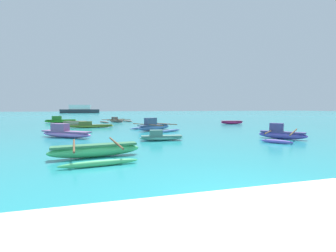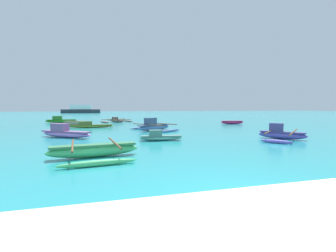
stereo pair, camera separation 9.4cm
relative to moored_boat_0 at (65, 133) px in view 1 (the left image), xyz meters
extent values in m
plane|color=teal|center=(5.33, -11.93, -0.31)|extent=(240.00, 240.00, 0.00)
ellipsoid|color=#DA86E1|center=(0.07, -0.05, -0.10)|extent=(3.41, 2.66, 0.41)
cube|color=#845688|center=(0.07, -0.05, 0.07)|extent=(3.15, 2.47, 0.08)
cube|color=#845688|center=(-0.31, 0.22, 0.33)|extent=(1.15, 1.02, 0.45)
ellipsoid|color=green|center=(-3.04, 15.22, -0.11)|extent=(3.73, 0.94, 0.40)
cube|color=#296C22|center=(-3.04, 15.22, 0.05)|extent=(3.43, 0.89, 0.08)
cube|color=#296C22|center=(-3.50, 15.19, 0.32)|extent=(1.07, 0.69, 0.44)
ellipsoid|color=#E6256E|center=(16.27, 7.75, -0.12)|extent=(2.59, 1.28, 0.37)
cube|color=#8B2149|center=(16.27, 7.75, 0.03)|extent=(2.39, 1.21, 0.08)
ellipsoid|color=#9C7569|center=(3.62, 14.39, -0.15)|extent=(1.95, 3.20, 0.32)
cube|color=brown|center=(3.62, 14.39, -0.03)|extent=(1.81, 2.95, 0.08)
cube|color=brown|center=(3.43, 14.77, 0.19)|extent=(0.78, 1.01, 0.35)
cylinder|color=brown|center=(3.97, 13.72, 0.03)|extent=(2.98, 1.59, 0.07)
cylinder|color=brown|center=(3.27, 15.07, 0.03)|extent=(2.98, 1.59, 0.07)
ellipsoid|color=#9C7569|center=(5.09, 15.16, -0.21)|extent=(1.32, 2.29, 0.20)
ellipsoid|color=#9C7569|center=(2.14, 13.63, -0.21)|extent=(1.32, 2.29, 0.20)
ellipsoid|color=#4EC572|center=(2.14, -6.34, -0.06)|extent=(3.35, 0.94, 0.48)
cube|color=#38794B|center=(2.14, -6.34, 0.14)|extent=(3.09, 0.88, 0.08)
cylinder|color=brown|center=(2.88, -6.24, 0.20)|extent=(0.46, 2.90, 0.07)
cylinder|color=brown|center=(1.40, -6.44, 0.20)|extent=(0.46, 2.90, 0.07)
ellipsoid|color=#4EC572|center=(1.94, -4.89, -0.21)|extent=(2.46, 0.53, 0.20)
ellipsoid|color=#4EC572|center=(2.33, -7.78, -0.21)|extent=(2.46, 0.53, 0.20)
ellipsoid|color=#74C7B2|center=(5.52, -2.80, -0.16)|extent=(2.53, 0.86, 0.29)
cube|color=slate|center=(5.52, -2.80, -0.06)|extent=(2.33, 0.81, 0.08)
cube|color=slate|center=(5.21, -2.77, 0.14)|extent=(0.75, 0.56, 0.32)
ellipsoid|color=#5B78B4|center=(6.27, 2.88, -0.06)|extent=(3.21, 2.38, 0.50)
cube|color=#3E4F6F|center=(6.27, 2.88, 0.15)|extent=(2.97, 2.21, 0.08)
cube|color=#3E4F6F|center=(5.90, 2.64, 0.47)|extent=(1.08, 0.94, 0.55)
cylinder|color=brown|center=(6.92, 3.30, 0.21)|extent=(1.97, 2.97, 0.07)
cylinder|color=brown|center=(5.61, 2.45, 0.21)|extent=(1.97, 2.97, 0.07)
ellipsoid|color=#5B78B4|center=(5.31, 4.34, -0.21)|extent=(1.99, 1.39, 0.20)
ellipsoid|color=#5B78B4|center=(7.22, 1.41, -0.21)|extent=(1.99, 1.39, 0.20)
ellipsoid|color=tan|center=(-0.87, 11.19, -0.10)|extent=(2.63, 0.98, 0.40)
cube|color=#756954|center=(-0.87, 11.19, 0.06)|extent=(2.42, 0.93, 0.08)
ellipsoid|color=olive|center=(1.09, 6.83, -0.16)|extent=(4.07, 0.48, 0.29)
cube|color=#566127|center=(1.09, 6.83, -0.06)|extent=(3.74, 0.46, 0.08)
cube|color=#566127|center=(0.58, 6.83, 0.14)|extent=(1.14, 0.41, 0.32)
ellipsoid|color=#6A54C3|center=(12.62, -4.03, -0.08)|extent=(2.10, 2.30, 0.44)
cube|color=#473B78|center=(12.62, -4.03, 0.10)|extent=(1.94, 2.13, 0.08)
cube|color=#473B78|center=(12.41, -3.78, 0.38)|extent=(0.80, 0.83, 0.49)
cylinder|color=brown|center=(13.01, -4.48, 0.16)|extent=(3.13, 2.74, 0.07)
cylinder|color=brown|center=(12.23, -3.59, 0.16)|extent=(3.13, 2.74, 0.07)
ellipsoid|color=#6A54C3|center=(14.16, -2.69, -0.21)|extent=(1.16, 1.29, 0.20)
ellipsoid|color=#6A54C3|center=(11.08, -5.38, -0.21)|extent=(1.16, 1.29, 0.20)
cube|color=#2D333D|center=(-6.88, 69.67, 0.34)|extent=(12.91, 2.84, 1.29)
cube|color=white|center=(-6.88, 69.67, 1.76)|extent=(7.10, 2.41, 1.55)
camera|label=1|loc=(2.61, -15.09, 1.54)|focal=24.00mm
camera|label=2|loc=(2.71, -15.11, 1.54)|focal=24.00mm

